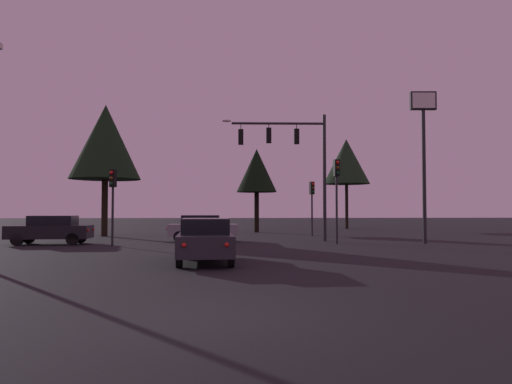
{
  "coord_description": "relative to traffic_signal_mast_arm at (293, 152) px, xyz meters",
  "views": [
    {
      "loc": [
        0.12,
        -8.1,
        1.78
      ],
      "look_at": [
        1.78,
        18.4,
        2.82
      ],
      "focal_mm": 33.46,
      "sensor_mm": 36.0,
      "label": 1
    }
  ],
  "objects": [
    {
      "name": "store_sign_illuminated",
      "position": [
        6.8,
        -2.53,
        0.72
      ],
      "size": [
        1.41,
        0.36,
        8.28
      ],
      "color": "#232326",
      "rests_on": "ground"
    },
    {
      "name": "car_nearside_lane",
      "position": [
        -4.64,
        -11.17,
        -4.45
      ],
      "size": [
        2.03,
        4.61,
        1.52
      ],
      "color": "#232328",
      "rests_on": "ground"
    },
    {
      "name": "traffic_light_corner_left",
      "position": [
        -9.68,
        -3.12,
        -2.48
      ],
      "size": [
        0.37,
        0.39,
        3.88
      ],
      "color": "#232326",
      "rests_on": "ground"
    },
    {
      "name": "tree_left_far",
      "position": [
        -1.41,
        11.55,
        -0.18
      ],
      "size": [
        3.33,
        3.33,
        6.9
      ],
      "color": "black",
      "rests_on": "ground"
    },
    {
      "name": "car_crossing_left",
      "position": [
        -13.17,
        -1.8,
        -4.45
      ],
      "size": [
        4.28,
        2.13,
        1.52
      ],
      "color": "black",
      "rests_on": "ground"
    },
    {
      "name": "ground_plane",
      "position": [
        -4.03,
        4.92,
        -5.24
      ],
      "size": [
        168.0,
        168.0,
        0.0
      ],
      "primitive_type": "plane",
      "color": "black",
      "rests_on": "ground"
    },
    {
      "name": "tree_center_horizon",
      "position": [
        -12.37,
        6.07,
        1.33
      ],
      "size": [
        4.88,
        4.88,
        9.22
      ],
      "color": "black",
      "rests_on": "ground"
    },
    {
      "name": "traffic_signal_mast_arm",
      "position": [
        0.0,
        0.0,
        0.0
      ],
      "size": [
        6.14,
        0.51,
        7.44
      ],
      "color": "#232326",
      "rests_on": "ground"
    },
    {
      "name": "traffic_light_median",
      "position": [
        1.98,
        -2.57,
        -2.04
      ],
      "size": [
        0.35,
        0.38,
        4.52
      ],
      "color": "#232326",
      "rests_on": "ground"
    },
    {
      "name": "car_crossing_right",
      "position": [
        -5.28,
        0.1,
        -4.45
      ],
      "size": [
        4.05,
        1.72,
        1.52
      ],
      "color": "gray",
      "rests_on": "ground"
    },
    {
      "name": "traffic_light_corner_right",
      "position": [
        2.14,
        5.65,
        -2.51
      ],
      "size": [
        0.37,
        0.39,
        3.84
      ],
      "color": "#232326",
      "rests_on": "ground"
    },
    {
      "name": "tree_behind_sign",
      "position": [
        7.97,
        18.72,
        1.39
      ],
      "size": [
        4.55,
        4.55,
        8.89
      ],
      "color": "black",
      "rests_on": "ground"
    }
  ]
}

